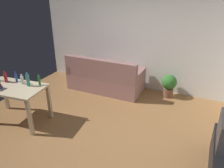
{
  "coord_description": "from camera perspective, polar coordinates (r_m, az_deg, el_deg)",
  "views": [
    {
      "loc": [
        1.75,
        -3.09,
        2.56
      ],
      "look_at": [
        0.1,
        0.5,
        0.75
      ],
      "focal_mm": 35.29,
      "sensor_mm": 36.0,
      "label": 1
    }
  ],
  "objects": [
    {
      "name": "ground_plane",
      "position": [
        4.39,
        -4.0,
        -11.34
      ],
      "size": [
        5.2,
        4.4,
        0.02
      ],
      "primitive_type": "cube",
      "color": "olive"
    },
    {
      "name": "wall_rear",
      "position": [
        5.71,
        6.38,
        12.19
      ],
      "size": [
        5.2,
        0.1,
        2.7
      ],
      "primitive_type": "cube",
      "color": "silver",
      "rests_on": "ground_plane"
    },
    {
      "name": "couch",
      "position": [
        5.71,
        -1.87,
        1.3
      ],
      "size": [
        1.89,
        0.84,
        0.92
      ],
      "rotation": [
        0.0,
        0.0,
        3.14
      ],
      "color": "#996B66",
      "rests_on": "ground_plane"
    },
    {
      "name": "desk",
      "position": [
        4.67,
        -24.14,
        -1.86
      ],
      "size": [
        1.27,
        0.82,
        0.76
      ],
      "rotation": [
        0.0,
        0.0,
        0.1
      ],
      "color": "#C6B28E",
      "rests_on": "ground_plane"
    },
    {
      "name": "potted_plant",
      "position": [
        5.52,
        14.56,
        -0.07
      ],
      "size": [
        0.36,
        0.36,
        0.57
      ],
      "color": "brown",
      "rests_on": "ground_plane"
    },
    {
      "name": "bottle_red",
      "position": [
        4.86,
        -25.86,
        1.52
      ],
      "size": [
        0.06,
        0.06,
        0.23
      ],
      "color": "#AD2323",
      "rests_on": "desk"
    },
    {
      "name": "bottle_blue",
      "position": [
        4.8,
        -23.57,
        1.57
      ],
      "size": [
        0.04,
        0.04,
        0.21
      ],
      "color": "#2347A3",
      "rests_on": "desk"
    },
    {
      "name": "bottle_clear",
      "position": [
        4.65,
        -22.26,
        1.0
      ],
      "size": [
        0.06,
        0.06,
        0.2
      ],
      "color": "silver",
      "rests_on": "desk"
    },
    {
      "name": "bottle_tall",
      "position": [
        4.5,
        -20.97,
        0.95
      ],
      "size": [
        0.06,
        0.06,
        0.27
      ],
      "color": "teal",
      "rests_on": "desk"
    },
    {
      "name": "bottle_green",
      "position": [
        4.47,
        -18.32,
        0.9
      ],
      "size": [
        0.04,
        0.04,
        0.23
      ],
      "color": "#1E722D",
      "rests_on": "desk"
    }
  ]
}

